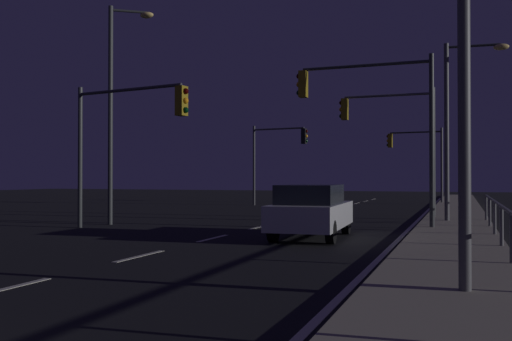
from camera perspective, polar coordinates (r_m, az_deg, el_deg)
name	(u,v)px	position (r m, az deg, el deg)	size (l,w,h in m)	color
ground_plane	(264,226)	(20.77, 0.79, -5.64)	(112.00, 112.00, 0.00)	black
sidewalk_right	(455,230)	(19.61, 19.50, -5.68)	(2.50, 77.00, 0.14)	#9E937F
lane_markings_center	(291,219)	(24.09, 3.55, -4.95)	(0.14, 50.00, 0.01)	silver
lane_edge_line	(418,220)	(24.66, 16.11, -4.83)	(0.14, 53.00, 0.01)	silver
car	(312,210)	(16.68, 5.64, -4.01)	(2.03, 4.48, 1.57)	silver
traffic_light_far_left	(417,150)	(39.83, 15.94, 1.99)	(3.73, 0.46, 4.99)	#4C4C51
traffic_light_overhead_east	(277,149)	(35.92, 2.16, 2.21)	(3.79, 0.62, 5.15)	#38383D
traffic_light_near_right	(371,106)	(19.94, 11.60, 6.38)	(4.75, 0.34, 5.78)	#2D3033
traffic_light_far_right	(126,125)	(19.59, -13.02, 4.55)	(4.70, 0.91, 5.00)	#2D3033
traffic_light_mid_right	(391,127)	(25.24, 13.54, 4.35)	(4.12, 0.34, 5.48)	#2D3033
street_lamp_median	(444,17)	(9.36, 18.47, 14.52)	(1.75, 1.88, 6.66)	#4C4C51
street_lamp_mid_block	(117,96)	(22.27, -13.93, 7.33)	(1.48, 1.04, 8.32)	#2D3033
street_lamp_corner	(457,112)	(22.98, 19.72, 5.60)	(2.33, 0.44, 6.81)	#4C4C51
barrier_fence	(512,225)	(11.87, 24.48, -5.00)	(0.09, 23.60, 0.98)	#59595E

